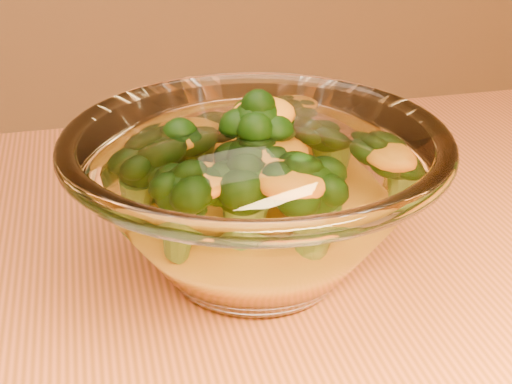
# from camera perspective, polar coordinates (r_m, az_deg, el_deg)

# --- Properties ---
(glass_bowl) EXTENTS (0.24, 0.24, 0.11)m
(glass_bowl) POSITION_cam_1_polar(r_m,az_deg,el_deg) (0.46, 0.00, -0.59)
(glass_bowl) COLOR white
(glass_bowl) RESTS_ON table
(cheese_sauce) EXTENTS (0.13, 0.13, 0.04)m
(cheese_sauce) POSITION_cam_1_polar(r_m,az_deg,el_deg) (0.47, 0.00, -3.06)
(cheese_sauce) COLOR orange
(cheese_sauce) RESTS_ON glass_bowl
(broccoli_heap) EXTENTS (0.17, 0.15, 0.08)m
(broccoli_heap) POSITION_cam_1_polar(r_m,az_deg,el_deg) (0.45, -0.68, 1.54)
(broccoli_heap) COLOR black
(broccoli_heap) RESTS_ON cheese_sauce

